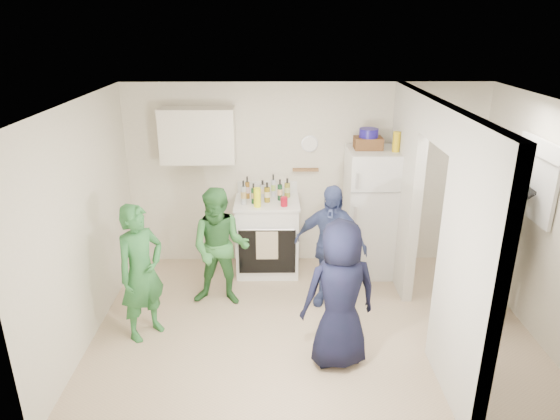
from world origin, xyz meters
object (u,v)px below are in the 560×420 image
object	(u,v)px
wicker_basket	(368,143)
person_denim	(330,246)
person_green_center	(220,248)
person_nook	(493,245)
fridge	(372,212)
yellow_cup_stack_top	(396,142)
person_green_left	(141,272)
person_navy	(340,295)
blue_bowl	(369,133)
stove	(267,236)

from	to	relation	value
wicker_basket	person_denim	xyz separation A→B (m)	(-0.54, -0.88, -1.02)
person_green_center	person_nook	bearing A→B (deg)	0.09
person_nook	fridge	bearing A→B (deg)	-108.97
yellow_cup_stack_top	person_green_left	distance (m)	3.39
fridge	person_denim	world-z (taller)	fridge
fridge	person_green_left	bearing A→B (deg)	-151.48
wicker_basket	person_nook	distance (m)	1.92
wicker_basket	person_navy	xyz separation A→B (m)	(-0.56, -2.00, -1.01)
fridge	wicker_basket	size ratio (longest dim) A/B	4.86
wicker_basket	person_navy	distance (m)	2.32
fridge	person_denim	xyz separation A→B (m)	(-0.64, -0.83, -0.10)
person_green_center	person_nook	xyz separation A→B (m)	(3.07, -0.31, 0.16)
yellow_cup_stack_top	person_denim	bearing A→B (deg)	-139.50
person_denim	fridge	bearing A→B (deg)	75.00
person_green_left	person_nook	bearing A→B (deg)	-44.90
fridge	person_green_center	xyz separation A→B (m)	(-1.93, -0.82, -0.12)
fridge	yellow_cup_stack_top	world-z (taller)	yellow_cup_stack_top
person_navy	yellow_cup_stack_top	bearing A→B (deg)	-127.05
blue_bowl	person_green_left	xyz separation A→B (m)	(-2.59, -1.51, -1.15)
fridge	person_green_center	bearing A→B (deg)	-157.03
wicker_basket	stove	bearing A→B (deg)	-179.11
wicker_basket	person_denim	size ratio (longest dim) A/B	0.23
stove	wicker_basket	bearing A→B (deg)	0.89
stove	fridge	distance (m)	1.43
person_green_left	yellow_cup_stack_top	bearing A→B (deg)	-24.87
person_green_center	person_navy	world-z (taller)	person_navy
stove	wicker_basket	size ratio (longest dim) A/B	2.89
person_green_center	person_navy	bearing A→B (deg)	-36.12
person_green_left	person_nook	xyz separation A→B (m)	(3.83, 0.34, 0.14)
yellow_cup_stack_top	person_nook	size ratio (longest dim) A/B	0.14
wicker_basket	person_nook	bearing A→B (deg)	-43.47
blue_bowl	person_navy	size ratio (longest dim) A/B	0.16
fridge	person_nook	size ratio (longest dim) A/B	0.95
yellow_cup_stack_top	person_green_left	bearing A→B (deg)	-154.91
wicker_basket	blue_bowl	xyz separation A→B (m)	(0.00, 0.00, 0.13)
wicker_basket	person_navy	bearing A→B (deg)	-105.73
wicker_basket	person_navy	world-z (taller)	wicker_basket
yellow_cup_stack_top	person_green_center	size ratio (longest dim) A/B	0.17
person_green_left	person_green_center	bearing A→B (deg)	-9.70
stove	blue_bowl	size ratio (longest dim) A/B	4.21
person_denim	person_nook	size ratio (longest dim) A/B	0.84
wicker_basket	blue_bowl	size ratio (longest dim) A/B	1.46
person_navy	wicker_basket	bearing A→B (deg)	-117.28
fridge	yellow_cup_stack_top	distance (m)	1.00
wicker_basket	person_denim	world-z (taller)	wicker_basket
fridge	person_denim	bearing A→B (deg)	-127.47
fridge	person_nook	bearing A→B (deg)	-44.63
stove	yellow_cup_stack_top	distance (m)	2.08
person_nook	wicker_basket	bearing A→B (deg)	-107.81
person_green_left	person_green_center	size ratio (longest dim) A/B	1.04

